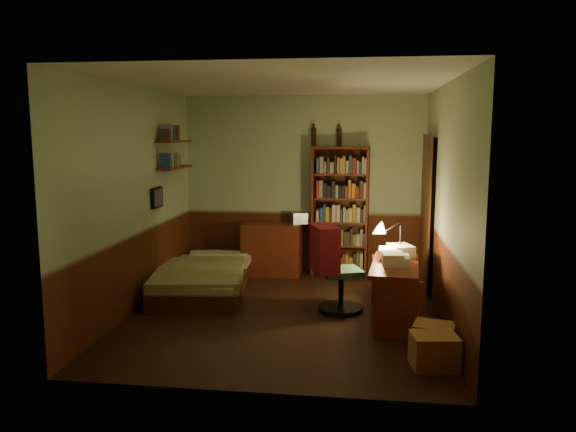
# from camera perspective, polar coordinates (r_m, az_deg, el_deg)

# --- Properties ---
(floor) EXTENTS (3.50, 4.00, 0.02)m
(floor) POSITION_cam_1_polar(r_m,az_deg,el_deg) (6.57, -0.29, -9.95)
(floor) COLOR black
(floor) RESTS_ON ground
(ceiling) EXTENTS (3.50, 4.00, 0.02)m
(ceiling) POSITION_cam_1_polar(r_m,az_deg,el_deg) (6.25, -0.31, 13.48)
(ceiling) COLOR silver
(ceiling) RESTS_ON wall_back
(wall_back) EXTENTS (3.50, 0.02, 2.60)m
(wall_back) POSITION_cam_1_polar(r_m,az_deg,el_deg) (8.26, 1.60, 3.16)
(wall_back) COLOR #A0BA8F
(wall_back) RESTS_ON ground
(wall_left) EXTENTS (0.02, 4.00, 2.60)m
(wall_left) POSITION_cam_1_polar(r_m,az_deg,el_deg) (6.74, -15.29, 1.66)
(wall_left) COLOR #A0BA8F
(wall_left) RESTS_ON ground
(wall_right) EXTENTS (0.02, 4.00, 2.60)m
(wall_right) POSITION_cam_1_polar(r_m,az_deg,el_deg) (6.29, 15.81, 1.16)
(wall_right) COLOR #A0BA8F
(wall_right) RESTS_ON ground
(wall_front) EXTENTS (3.50, 0.02, 2.60)m
(wall_front) POSITION_cam_1_polar(r_m,az_deg,el_deg) (4.31, -3.92, -1.77)
(wall_front) COLOR #A0BA8F
(wall_front) RESTS_ON ground
(doorway) EXTENTS (0.06, 0.90, 2.00)m
(doorway) POSITION_cam_1_polar(r_m,az_deg,el_deg) (7.60, 14.03, 0.16)
(doorway) COLOR black
(doorway) RESTS_ON ground
(door_trim) EXTENTS (0.02, 0.98, 2.08)m
(door_trim) POSITION_cam_1_polar(r_m,az_deg,el_deg) (7.59, 13.77, 0.17)
(door_trim) COLOR #392010
(door_trim) RESTS_ON ground
(bed) EXTENTS (1.26, 2.06, 0.58)m
(bed) POSITION_cam_1_polar(r_m,az_deg,el_deg) (7.46, -8.59, -5.38)
(bed) COLOR #738551
(bed) RESTS_ON ground
(dresser) EXTENTS (0.85, 0.43, 0.75)m
(dresser) POSITION_cam_1_polar(r_m,az_deg,el_deg) (8.21, -1.66, -3.40)
(dresser) COLOR #5C2113
(dresser) RESTS_ON ground
(mini_stereo) EXTENTS (0.36, 0.32, 0.16)m
(mini_stereo) POSITION_cam_1_polar(r_m,az_deg,el_deg) (8.20, 1.38, -0.18)
(mini_stereo) COLOR #B2B2B7
(mini_stereo) RESTS_ON dresser
(bookshelf) EXTENTS (0.82, 0.32, 1.87)m
(bookshelf) POSITION_cam_1_polar(r_m,az_deg,el_deg) (8.11, 5.32, 0.42)
(bookshelf) COLOR #5C2113
(bookshelf) RESTS_ON ground
(bottle_left) EXTENTS (0.08, 0.08, 0.27)m
(bottle_left) POSITION_cam_1_polar(r_m,az_deg,el_deg) (8.16, 2.62, 8.02)
(bottle_left) COLOR black
(bottle_left) RESTS_ON bookshelf
(bottle_right) EXTENTS (0.08, 0.08, 0.26)m
(bottle_right) POSITION_cam_1_polar(r_m,az_deg,el_deg) (8.14, 5.22, 7.95)
(bottle_right) COLOR black
(bottle_right) RESTS_ON bookshelf
(desk) EXTENTS (0.61, 1.24, 0.64)m
(desk) POSITION_cam_1_polar(r_m,az_deg,el_deg) (6.36, 10.76, -7.59)
(desk) COLOR #5C2113
(desk) RESTS_ON ground
(paper_stack) EXTENTS (0.33, 0.38, 0.13)m
(paper_stack) POSITION_cam_1_polar(r_m,az_deg,el_deg) (6.67, 11.40, -3.44)
(paper_stack) COLOR silver
(paper_stack) RESTS_ON desk
(desk_lamp) EXTENTS (0.22, 0.22, 0.56)m
(desk_lamp) POSITION_cam_1_polar(r_m,az_deg,el_deg) (6.67, 11.36, -1.53)
(desk_lamp) COLOR black
(desk_lamp) RESTS_ON desk
(office_chair) EXTENTS (0.60, 0.56, 0.96)m
(office_chair) POSITION_cam_1_polar(r_m,az_deg,el_deg) (6.55, 5.43, -5.56)
(office_chair) COLOR #2E5F3D
(office_chair) RESTS_ON ground
(red_jacket) EXTENTS (0.28, 0.47, 0.53)m
(red_jacket) POSITION_cam_1_polar(r_m,az_deg,el_deg) (6.19, 7.05, 0.64)
(red_jacket) COLOR #A91D2F
(red_jacket) RESTS_ON office_chair
(wall_shelf_lower) EXTENTS (0.20, 0.90, 0.03)m
(wall_shelf_lower) POSITION_cam_1_polar(r_m,az_deg,el_deg) (7.70, -11.39, 4.85)
(wall_shelf_lower) COLOR #5C2113
(wall_shelf_lower) RESTS_ON wall_left
(wall_shelf_upper) EXTENTS (0.20, 0.90, 0.03)m
(wall_shelf_upper) POSITION_cam_1_polar(r_m,az_deg,el_deg) (7.68, -11.47, 7.45)
(wall_shelf_upper) COLOR #5C2113
(wall_shelf_upper) RESTS_ON wall_left
(framed_picture) EXTENTS (0.04, 0.32, 0.26)m
(framed_picture) POSITION_cam_1_polar(r_m,az_deg,el_deg) (7.29, -13.17, 1.83)
(framed_picture) COLOR black
(framed_picture) RESTS_ON wall_left
(cardboard_box_a) EXTENTS (0.44, 0.37, 0.30)m
(cardboard_box_a) POSITION_cam_1_polar(r_m,az_deg,el_deg) (5.27, 14.65, -13.13)
(cardboard_box_a) COLOR #A97542
(cardboard_box_a) RESTS_ON ground
(cardboard_box_b) EXTENTS (0.44, 0.39, 0.27)m
(cardboard_box_b) POSITION_cam_1_polar(r_m,az_deg,el_deg) (5.64, 14.63, -11.84)
(cardboard_box_b) COLOR #A97542
(cardboard_box_b) RESTS_ON ground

